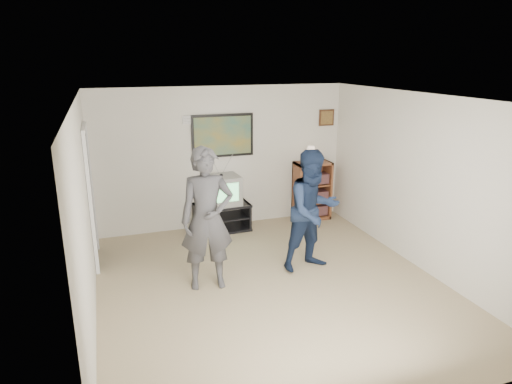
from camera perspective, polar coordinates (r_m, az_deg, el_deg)
room_shell at (r=6.11m, az=0.96°, el=0.21°), size 4.51×5.00×2.51m
media_stand at (r=8.11m, az=-4.30°, el=-3.14°), size 0.99×0.58×0.48m
crt_television at (r=7.96m, az=-4.32°, el=0.23°), size 0.64×0.55×0.51m
bookshelf at (r=8.64m, az=7.02°, el=0.16°), size 0.67×0.38×1.10m
table_lamp at (r=8.42m, az=6.87°, el=4.66°), size 0.19×0.19×0.31m
person_tall at (r=5.95m, az=-6.13°, el=-3.40°), size 0.74×0.53×1.90m
person_short at (r=6.51m, az=7.14°, el=-2.32°), size 0.95×0.80×1.76m
controller_left at (r=6.09m, az=-7.10°, el=-1.35°), size 0.06×0.12×0.03m
controller_right at (r=6.63m, az=6.28°, el=-0.88°), size 0.07×0.13×0.04m
poster at (r=8.01m, az=-4.18°, el=7.04°), size 1.10×0.03×0.75m
air_vent at (r=7.85m, az=-8.17°, el=8.94°), size 0.28×0.02×0.14m
small_picture at (r=8.70m, az=8.80°, el=9.17°), size 0.30×0.03×0.30m
doorway at (r=7.06m, az=-20.01°, el=-0.67°), size 0.03×0.85×2.00m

